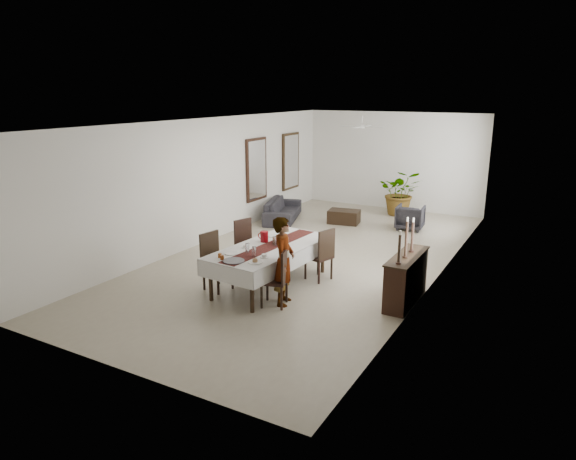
{
  "coord_description": "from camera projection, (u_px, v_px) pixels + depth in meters",
  "views": [
    {
      "loc": [
        5.24,
        -10.56,
        3.86
      ],
      "look_at": [
        0.21,
        -1.55,
        1.05
      ],
      "focal_mm": 32.0,
      "sensor_mm": 36.0,
      "label": 1
    }
  ],
  "objects": [
    {
      "name": "chair_right_far_leg_fr",
      "position": [
        331.0,
        269.0,
        10.8
      ],
      "size": [
        0.06,
        0.06,
        0.47
      ],
      "primitive_type": "cylinder",
      "rotation": [
        0.0,
        0.0,
        -0.3
      ],
      "color": "black",
      "rests_on": "floor"
    },
    {
      "name": "chair_left_far_seat",
      "position": [
        249.0,
        248.0,
        11.38
      ],
      "size": [
        0.6,
        0.6,
        0.05
      ],
      "primitive_type": "cube",
      "rotation": [
        0.0,
        0.0,
        -1.91
      ],
      "color": "black",
      "rests_on": "chair_left_far_leg_fl"
    },
    {
      "name": "candlestick_near_base",
      "position": [
        398.0,
        263.0,
        8.99
      ],
      "size": [
        0.1,
        0.1,
        0.03
      ],
      "primitive_type": "cylinder",
      "color": "black",
      "rests_on": "sideboard_top"
    },
    {
      "name": "saucer_left",
      "position": [
        246.0,
        248.0,
        10.16
      ],
      "size": [
        0.17,
        0.17,
        0.01
      ],
      "primitive_type": "cylinder",
      "color": "white",
      "rests_on": "tablecloth_top"
    },
    {
      "name": "table_leg_bl",
      "position": [
        286.0,
        248.0,
        11.7
      ],
      "size": [
        0.08,
        0.08,
        0.78
      ],
      "primitive_type": "cylinder",
      "rotation": [
        0.0,
        0.0,
        -0.08
      ],
      "color": "black",
      "rests_on": "floor"
    },
    {
      "name": "table_leg_br",
      "position": [
        323.0,
        255.0,
        11.18
      ],
      "size": [
        0.08,
        0.08,
        0.78
      ],
      "primitive_type": "cylinder",
      "rotation": [
        0.0,
        0.0,
        -0.08
      ],
      "color": "black",
      "rests_on": "floor"
    },
    {
      "name": "fan_blade_s",
      "position": [
        357.0,
        127.0,
        13.85
      ],
      "size": [
        0.1,
        0.55,
        0.01
      ],
      "primitive_type": "cube",
      "color": "white",
      "rests_on": "fan_hub"
    },
    {
      "name": "chair_left_near_seat",
      "position": [
        218.0,
        265.0,
        10.18
      ],
      "size": [
        0.56,
        0.56,
        0.06
      ],
      "primitive_type": "cube",
      "rotation": [
        0.0,
        0.0,
        -1.73
      ],
      "color": "black",
      "rests_on": "chair_left_near_leg_fl"
    },
    {
      "name": "red_pitcher",
      "position": [
        264.0,
        237.0,
        10.55
      ],
      "size": [
        0.18,
        0.18,
        0.22
      ],
      "primitive_type": "cylinder",
      "rotation": [
        0.0,
        0.0,
        -0.08
      ],
      "color": "maroon",
      "rests_on": "tablecloth_top"
    },
    {
      "name": "candlestick_far_base",
      "position": [
        411.0,
        251.0,
        9.66
      ],
      "size": [
        0.1,
        0.1,
        0.03
      ],
      "primitive_type": "cylinder",
      "color": "black",
      "rests_on": "sideboard_top"
    },
    {
      "name": "saucer_right",
      "position": [
        264.0,
        257.0,
        9.58
      ],
      "size": [
        0.17,
        0.17,
        0.01
      ],
      "primitive_type": "cylinder",
      "color": "white",
      "rests_on": "tablecloth_top"
    },
    {
      "name": "fan_blade_w",
      "position": [
        350.0,
        126.0,
        14.31
      ],
      "size": [
        0.55,
        0.1,
        0.01
      ],
      "primitive_type": "cube",
      "color": "silver",
      "rests_on": "fan_hub"
    },
    {
      "name": "wall_right",
      "position": [
        443.0,
        204.0,
        10.54
      ],
      "size": [
        0.02,
        12.0,
        3.2
      ],
      "primitive_type": "cube",
      "color": "white",
      "rests_on": "floor"
    },
    {
      "name": "chair_left_near_back",
      "position": [
        209.0,
        247.0,
        10.23
      ],
      "size": [
        0.12,
        0.49,
        0.62
      ],
      "primitive_type": "cube",
      "rotation": [
        0.0,
        0.0,
        -1.73
      ],
      "color": "black",
      "rests_on": "chair_left_near_seat"
    },
    {
      "name": "mirror_frame_near",
      "position": [
        256.0,
        169.0,
        15.2
      ],
      "size": [
        0.06,
        1.05,
        1.85
      ],
      "primitive_type": "cube",
      "color": "black",
      "rests_on": "wall_left"
    },
    {
      "name": "potted_plant",
      "position": [
        401.0,
        192.0,
        16.32
      ],
      "size": [
        1.58,
        1.47,
        1.45
      ],
      "primitive_type": "imported",
      "rotation": [
        0.0,
        0.0,
        0.29
      ],
      "color": "#2A5120",
      "rests_on": "floor"
    },
    {
      "name": "wine_glass_near",
      "position": [
        254.0,
        252.0,
        9.62
      ],
      "size": [
        0.08,
        0.08,
        0.19
      ],
      "primitive_type": "cylinder",
      "color": "white",
      "rests_on": "tablecloth_top"
    },
    {
      "name": "table_leg_fl",
      "position": [
        211.0,
        281.0,
        9.66
      ],
      "size": [
        0.08,
        0.08,
        0.78
      ],
      "primitive_type": "cylinder",
      "rotation": [
        0.0,
        0.0,
        -0.08
      ],
      "color": "black",
      "rests_on": "floor"
    },
    {
      "name": "chair_right_near_leg_br",
      "position": [
        267.0,
        289.0,
        9.71
      ],
      "size": [
        0.06,
        0.06,
        0.45
      ],
      "primitive_type": "cylinder",
      "rotation": [
        0.0,
        0.0,
        0.27
      ],
      "color": "black",
      "rests_on": "floor"
    },
    {
      "name": "chair_left_near_leg_br",
      "position": [
        218.0,
        283.0,
        9.98
      ],
      "size": [
        0.06,
        0.06,
        0.48
      ],
      "primitive_type": "cylinder",
      "rotation": [
        0.0,
        0.0,
        -0.16
      ],
      "color": "black",
      "rests_on": "floor"
    },
    {
      "name": "coffee_table",
      "position": [
        344.0,
        217.0,
        15.4
      ],
      "size": [
        0.99,
        0.74,
        0.4
      ],
      "primitive_type": "cube",
      "rotation": [
        0.0,
        0.0,
        0.16
      ],
      "color": "black",
      "rests_on": "floor"
    },
    {
      "name": "sideboard_body",
      "position": [
        406.0,
        280.0,
        9.58
      ],
      "size": [
        0.4,
        1.49,
        0.9
      ],
      "primitive_type": "cube",
      "color": "black",
      "rests_on": "floor"
    },
    {
      "name": "ceiling",
      "position": [
        313.0,
        121.0,
        11.54
      ],
      "size": [
        6.0,
        12.0,
        0.02
      ],
      "primitive_type": "cube",
      "color": "white",
      "rests_on": "wall_back"
    },
    {
      "name": "dining_table_top",
      "position": [
        271.0,
        248.0,
        10.31
      ],
      "size": [
        1.31,
        2.75,
        0.06
      ],
      "primitive_type": "cube",
      "rotation": [
        0.0,
        0.0,
        -0.08
      ],
      "color": "black",
      "rests_on": "table_leg_fl"
    },
    {
      "name": "chair_left_far_leg_br",
      "position": [
        248.0,
        263.0,
        11.19
      ],
      "size": [
        0.06,
        0.06,
        0.46
      ],
      "primitive_type": "cylinder",
      "rotation": [
        0.0,
        0.0,
        -0.34
      ],
      "color": "black",
      "rests_on": "floor"
    },
    {
      "name": "fruit_red",
      "position": [
        283.0,
        236.0,
        10.46
      ],
      "size": [
        0.1,
        0.1,
        0.1
      ],
      "primitive_type": "sphere",
      "color": "maroon",
      "rests_on": "fruit_basket"
    },
    {
      "name": "plate_near_left",
      "position": [
        231.0,
        253.0,
        9.81
      ],
      "size": [
        0.27,
        0.27,
        0.02
      ],
      "primitive_type": "cylinder",
      "color": "white",
      "rests_on": "tablecloth_top"
    },
    {
      "name": "table_runner",
      "position": [
        271.0,
        246.0,
        10.3
      ],
      "size": [
        0.6,
        2.8,
        0.0
      ],
      "primitive_type": "cube",
      "rotation": [
        0.0,
        0.0,
        -0.08
      ],
      "color": "#541C18",
      "rests_on": "tablecloth_top"
    },
    {
      "name": "fan_hub",
      "position": [
        362.0,
        127.0,
        14.14
      ],
      "size": [
        0.16,
        0.16,
        0.08
      ],
      "primitive_type": "cylinder",
      "color": "white",
      "rests_on": "fan_rod"
    },
    {
      "name": "chair_left_far_back",
      "position": [
        243.0,
        232.0,
        11.45
      ],
      "size": [
        0.2,
        0.46,
        0.6
      ],
      "primitive_type": "cube",
      "rotation": [
        0.0,
        0.0,
        -1.91
      ],
      "color": "black",
      "rests_on": "chair_left_far_seat"
    },
    {
      "name": "serving_tray",
      "position": [
        234.0,
        261.0,
        9.36
      ],
      "size": [
        0.4,
        0.4,
        0.02
      ],
      "primitive_type": "cylinder",
      "color": "#46464C",
      "rests_on": "tablecloth_top"
    },
    {
      "name": "tablecloth_drape_near",
      "position": [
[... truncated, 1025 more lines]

